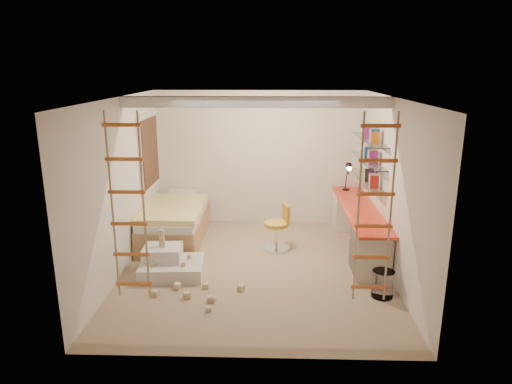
{
  "coord_description": "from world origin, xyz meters",
  "views": [
    {
      "loc": [
        0.21,
        -6.5,
        3.01
      ],
      "look_at": [
        0.0,
        0.3,
        1.15
      ],
      "focal_mm": 32.0,
      "sensor_mm": 36.0,
      "label": 1
    }
  ],
  "objects_px": {
    "play_platform": "(170,264)",
    "bed": "(175,222)",
    "desk": "(358,226)",
    "swivel_chair": "(278,233)"
  },
  "relations": [
    {
      "from": "play_platform",
      "to": "bed",
      "type": "bearing_deg",
      "value": 97.65
    },
    {
      "from": "bed",
      "to": "swivel_chair",
      "type": "xyz_separation_m",
      "value": [
        1.83,
        -0.44,
        -0.04
      ]
    },
    {
      "from": "bed",
      "to": "play_platform",
      "type": "height_order",
      "value": "bed"
    },
    {
      "from": "play_platform",
      "to": "swivel_chair",
      "type": "bearing_deg",
      "value": 31.3
    },
    {
      "from": "play_platform",
      "to": "desk",
      "type": "bearing_deg",
      "value": 19.67
    },
    {
      "from": "desk",
      "to": "swivel_chair",
      "type": "height_order",
      "value": "swivel_chair"
    },
    {
      "from": "desk",
      "to": "bed",
      "type": "distance_m",
      "value": 3.22
    },
    {
      "from": "desk",
      "to": "play_platform",
      "type": "relative_size",
      "value": 2.92
    },
    {
      "from": "bed",
      "to": "swivel_chair",
      "type": "relative_size",
      "value": 2.52
    },
    {
      "from": "bed",
      "to": "play_platform",
      "type": "bearing_deg",
      "value": -82.35
    }
  ]
}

